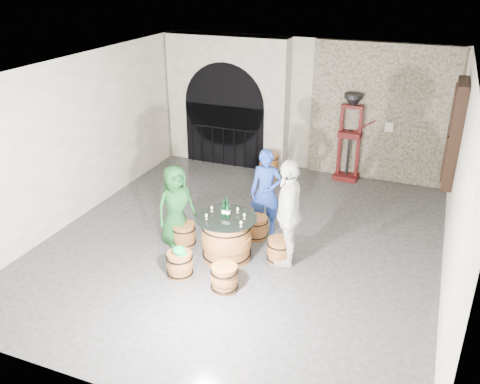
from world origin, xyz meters
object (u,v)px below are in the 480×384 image
at_px(person_green, 176,206).
at_px(wine_bottle_center, 228,210).
at_px(barrel_stool_near_left, 180,264).
at_px(wine_bottle_left, 224,210).
at_px(corking_press, 350,131).
at_px(barrel_stool_left, 184,234).
at_px(wine_bottle_right, 227,207).
at_px(barrel_stool_right, 280,250).
at_px(barrel_table, 227,238).
at_px(barrel_stool_near_right, 224,278).
at_px(person_blue, 266,192).
at_px(person_white, 288,213).
at_px(barrel_stool_far, 256,227).
at_px(side_barrel, 269,165).

height_order(person_green, wine_bottle_center, person_green).
xyz_separation_m(barrel_stool_near_left, person_green, (-0.55, 0.94, 0.55)).
distance_m(wine_bottle_left, corking_press, 4.57).
xyz_separation_m(barrel_stool_left, barrel_stool_near_left, (0.40, -0.92, 0.00)).
bearing_deg(wine_bottle_right, barrel_stool_right, 6.99).
bearing_deg(wine_bottle_left, barrel_table, -15.56).
height_order(barrel_stool_near_right, person_blue, person_blue).
bearing_deg(corking_press, wine_bottle_center, -102.30).
bearing_deg(barrel_stool_left, person_white, 4.39).
bearing_deg(barrel_stool_near_left, wine_bottle_right, 62.83).
xyz_separation_m(barrel_stool_near_right, wine_bottle_center, (-0.31, 0.88, 0.73)).
height_order(person_white, wine_bottle_right, person_white).
xyz_separation_m(barrel_stool_far, wine_bottle_left, (-0.28, -0.89, 0.73)).
bearing_deg(wine_bottle_center, barrel_stool_right, 15.78).
distance_m(barrel_stool_far, barrel_stool_right, 0.92).
bearing_deg(wine_bottle_right, barrel_table, -71.16).
bearing_deg(barrel_stool_left, barrel_table, -8.97).
relative_size(barrel_table, barrel_stool_near_left, 2.37).
bearing_deg(side_barrel, wine_bottle_left, -83.11).
relative_size(barrel_stool_far, barrel_stool_near_right, 1.00).
xyz_separation_m(person_blue, wine_bottle_left, (-0.35, -1.19, 0.11)).
relative_size(person_blue, side_barrel, 2.65).
distance_m(person_blue, wine_bottle_left, 1.24).
bearing_deg(wine_bottle_left, person_white, 14.74).
distance_m(barrel_stool_right, person_white, 0.75).
relative_size(barrel_stool_far, barrel_stool_right, 1.00).
xyz_separation_m(barrel_stool_far, barrel_stool_right, (0.66, -0.64, 0.00)).
bearing_deg(person_blue, corking_press, 65.18).
bearing_deg(barrel_stool_near_left, barrel_stool_left, 113.57).
distance_m(person_green, person_blue, 1.72).
bearing_deg(wine_bottle_right, wine_bottle_left, -90.29).
bearing_deg(wine_bottle_left, barrel_stool_near_right, -66.64).
height_order(barrel_stool_far, wine_bottle_left, wine_bottle_left).
distance_m(barrel_stool_far, wine_bottle_center, 1.17).
bearing_deg(wine_bottle_left, wine_bottle_center, -0.79).
bearing_deg(barrel_stool_left, corking_press, 62.79).
relative_size(barrel_stool_left, side_barrel, 0.71).
bearing_deg(side_barrel, barrel_stool_near_right, -79.80).
relative_size(barrel_stool_left, wine_bottle_right, 1.37).
xyz_separation_m(barrel_stool_far, wine_bottle_right, (-0.28, -0.76, 0.73)).
height_order(wine_bottle_center, side_barrel, wine_bottle_center).
bearing_deg(barrel_stool_far, side_barrel, 104.28).
bearing_deg(side_barrel, wine_bottle_center, -82.02).
bearing_deg(barrel_stool_far, barrel_stool_near_right, -86.65).
bearing_deg(barrel_stool_right, corking_press, 84.86).
bearing_deg(barrel_stool_near_right, person_white, 59.63).
xyz_separation_m(wine_bottle_left, side_barrel, (-0.45, 3.76, -0.63)).
bearing_deg(person_blue, wine_bottle_right, -116.48).
relative_size(barrel_stool_left, wine_bottle_center, 1.37).
bearing_deg(barrel_table, wine_bottle_left, 164.44).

